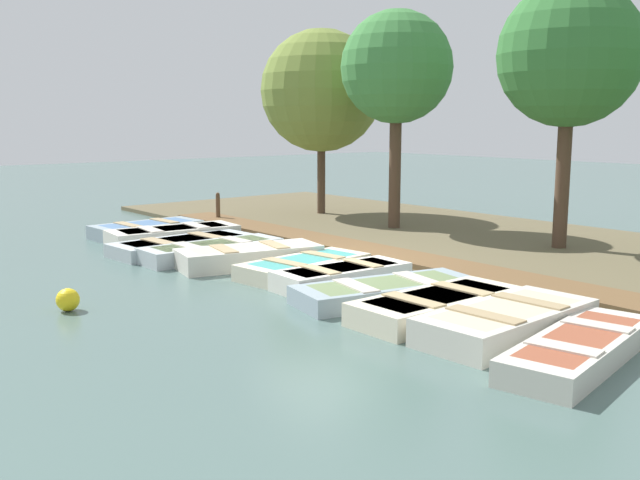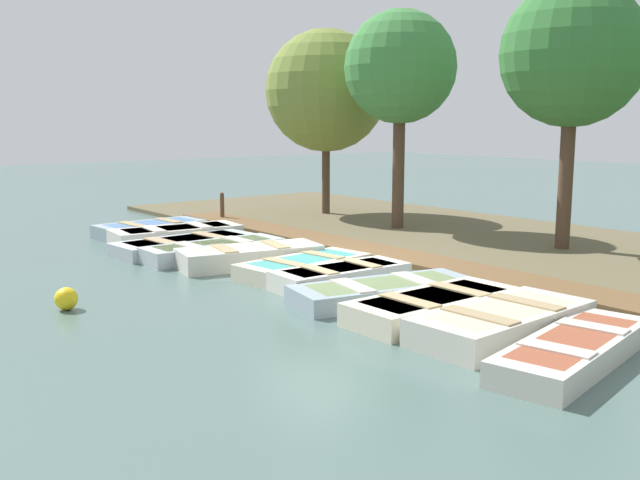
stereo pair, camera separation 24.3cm
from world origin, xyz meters
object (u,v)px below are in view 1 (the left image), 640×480
(rowboat_5, at_px, (304,266))
(park_tree_center, at_px, (570,56))
(rowboat_10, at_px, (580,348))
(rowboat_7, at_px, (386,291))
(rowboat_8, at_px, (438,305))
(park_tree_left, at_px, (397,68))
(rowboat_2, at_px, (183,245))
(rowboat_3, at_px, (212,250))
(rowboat_0, at_px, (147,229))
(mooring_post_near, at_px, (218,209))
(rowboat_1, at_px, (174,234))
(buoy, at_px, (68,300))
(rowboat_6, at_px, (342,276))
(rowboat_9, at_px, (507,321))
(rowboat_4, at_px, (249,256))
(park_tree_far_left, at_px, (321,91))

(rowboat_5, bearing_deg, park_tree_center, 156.83)
(rowboat_10, bearing_deg, park_tree_center, -157.03)
(rowboat_7, bearing_deg, rowboat_8, 95.98)
(rowboat_5, distance_m, park_tree_left, 7.27)
(rowboat_2, relative_size, rowboat_3, 1.07)
(rowboat_0, bearing_deg, mooring_post_near, -171.04)
(park_tree_left, bearing_deg, rowboat_1, -23.44)
(rowboat_3, height_order, buoy, buoy)
(rowboat_6, bearing_deg, rowboat_10, 88.14)
(mooring_post_near, bearing_deg, rowboat_5, 71.91)
(rowboat_7, xyz_separation_m, park_tree_center, (-6.16, -0.63, 4.23))
(rowboat_7, relative_size, rowboat_9, 1.14)
(rowboat_4, bearing_deg, rowboat_9, 103.29)
(rowboat_1, relative_size, mooring_post_near, 3.45)
(rowboat_3, height_order, rowboat_7, rowboat_3)
(rowboat_1, height_order, rowboat_4, rowboat_4)
(rowboat_0, xyz_separation_m, rowboat_6, (-0.20, 7.57, 0.00))
(rowboat_1, distance_m, park_tree_far_left, 7.02)
(park_tree_left, bearing_deg, rowboat_4, 13.77)
(rowboat_5, xyz_separation_m, buoy, (4.58, -0.24, 0.02))
(rowboat_0, distance_m, rowboat_6, 7.57)
(rowboat_6, xyz_separation_m, park_tree_left, (-5.33, -3.95, 4.16))
(rowboat_4, bearing_deg, rowboat_0, -78.84)
(rowboat_7, distance_m, park_tree_left, 8.62)
(rowboat_10, bearing_deg, park_tree_left, -133.79)
(rowboat_8, bearing_deg, rowboat_10, 86.33)
(rowboat_10, distance_m, park_tree_center, 8.88)
(rowboat_9, height_order, park_tree_left, park_tree_left)
(rowboat_7, bearing_deg, rowboat_10, 97.57)
(rowboat_0, distance_m, rowboat_9, 11.35)
(rowboat_4, relative_size, rowboat_5, 1.09)
(rowboat_3, xyz_separation_m, rowboat_4, (-0.14, 1.25, 0.03))
(park_tree_far_left, bearing_deg, rowboat_5, 48.20)
(rowboat_0, bearing_deg, buoy, 51.83)
(rowboat_4, distance_m, rowboat_6, 2.58)
(rowboat_2, bearing_deg, buoy, 37.78)
(rowboat_7, relative_size, park_tree_left, 0.57)
(rowboat_3, distance_m, buoy, 4.71)
(rowboat_5, xyz_separation_m, park_tree_center, (-5.99, 1.84, 4.23))
(rowboat_8, relative_size, park_tree_center, 0.49)
(rowboat_3, distance_m, rowboat_7, 5.10)
(rowboat_8, distance_m, mooring_post_near, 10.93)
(rowboat_0, xyz_separation_m, rowboat_3, (0.26, 3.75, -0.00))
(rowboat_2, height_order, rowboat_8, rowboat_8)
(rowboat_1, relative_size, rowboat_5, 1.15)
(rowboat_6, xyz_separation_m, rowboat_7, (0.11, 1.27, -0.03))
(rowboat_8, height_order, buoy, rowboat_8)
(rowboat_1, distance_m, buoy, 6.58)
(rowboat_9, relative_size, mooring_post_near, 3.10)
(rowboat_3, bearing_deg, park_tree_left, -178.79)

